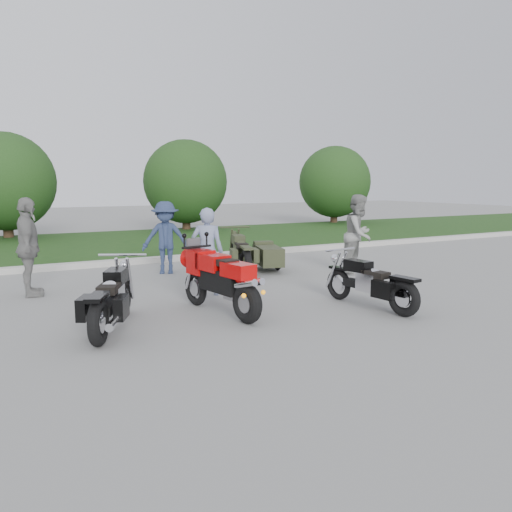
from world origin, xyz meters
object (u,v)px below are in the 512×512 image
cruiser_right (373,285)px  person_grey (359,234)px  person_stripe (207,251)px  cruiser_left (111,302)px  person_back (28,247)px  sportbike_red (221,279)px  person_denim (166,238)px  cruiser_sidecar (257,255)px

cruiser_right → person_grey: person_grey is taller
person_stripe → person_grey: (4.10, 0.46, 0.10)m
cruiser_left → person_back: (-0.86, 3.03, 0.51)m
sportbike_red → person_grey: size_ratio=1.12×
cruiser_left → person_denim: (2.19, 4.15, 0.43)m
sportbike_red → person_denim: person_denim is taller
person_back → sportbike_red: bearing=-133.2°
sportbike_red → person_back: (-2.65, 2.94, 0.35)m
cruiser_right → person_denim: person_denim is taller
person_stripe → person_denim: (0.02, 2.60, 0.02)m
cruiser_right → person_denim: size_ratio=1.21×
cruiser_left → person_back: 3.19m
person_grey → cruiser_sidecar: bearing=120.1°
person_stripe → person_denim: person_denim is taller
cruiser_right → person_stripe: 3.17m
cruiser_left → person_grey: 6.60m
cruiser_left → cruiser_right: size_ratio=0.99×
cruiser_right → person_back: person_back is taller
cruiser_sidecar → person_grey: bearing=-18.3°
person_stripe → cruiser_left: bearing=69.1°
cruiser_sidecar → person_stripe: 2.82m
cruiser_left → cruiser_sidecar: bearing=64.5°
person_stripe → person_grey: size_ratio=0.90×
cruiser_left → person_grey: bearing=43.6°
cruiser_sidecar → person_denim: size_ratio=1.27×
person_grey → person_denim: (-4.08, 2.14, -0.08)m
person_grey → person_denim: 4.61m
sportbike_red → person_denim: (0.40, 4.07, 0.27)m
cruiser_sidecar → person_stripe: person_stripe is taller
cruiser_left → person_stripe: size_ratio=1.21×
person_denim → person_back: 3.25m
person_grey → person_back: size_ratio=1.00×
person_denim → person_grey: bearing=-4.8°
sportbike_red → person_denim: size_ratio=1.23×
cruiser_right → person_stripe: size_ratio=1.23×
sportbike_red → cruiser_sidecar: size_ratio=0.97×
sportbike_red → person_grey: 4.89m
sportbike_red → person_grey: person_grey is taller
cruiser_sidecar → cruiser_right: bearing=-73.7°
cruiser_sidecar → person_back: bearing=-159.4°
cruiser_right → person_grey: size_ratio=1.10×
cruiser_left → cruiser_right: 4.32m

